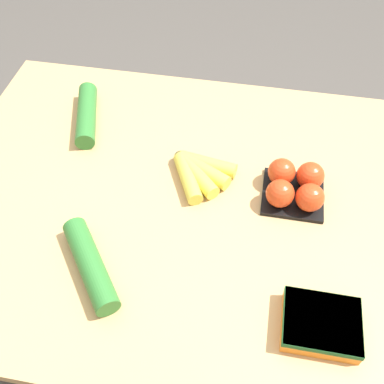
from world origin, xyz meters
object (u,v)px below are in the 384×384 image
object	(u,v)px
tomato_pack	(295,186)
carrot_bag	(321,324)
banana_bunch	(198,171)
cucumber_near	(90,264)
cucumber_far	(87,115)

from	to	relation	value
tomato_pack	carrot_bag	bearing A→B (deg)	100.93
banana_bunch	tomato_pack	size ratio (longest dim) A/B	1.12
tomato_pack	cucumber_near	bearing A→B (deg)	34.58
carrot_bag	cucumber_near	bearing A→B (deg)	-5.23
carrot_bag	cucumber_near	size ratio (longest dim) A/B	0.70
banana_bunch	carrot_bag	distance (m)	0.49
carrot_bag	cucumber_near	xyz separation A→B (m)	(0.50, -0.05, 0.00)
tomato_pack	cucumber_far	size ratio (longest dim) A/B	0.64
tomato_pack	carrot_bag	size ratio (longest dim) A/B	0.99
banana_bunch	tomato_pack	world-z (taller)	tomato_pack
banana_bunch	cucumber_far	world-z (taller)	cucumber_far
tomato_pack	cucumber_near	xyz separation A→B (m)	(0.44, 0.30, -0.01)
tomato_pack	cucumber_near	world-z (taller)	tomato_pack
banana_bunch	cucumber_near	distance (m)	0.37
banana_bunch	carrot_bag	world-z (taller)	carrot_bag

